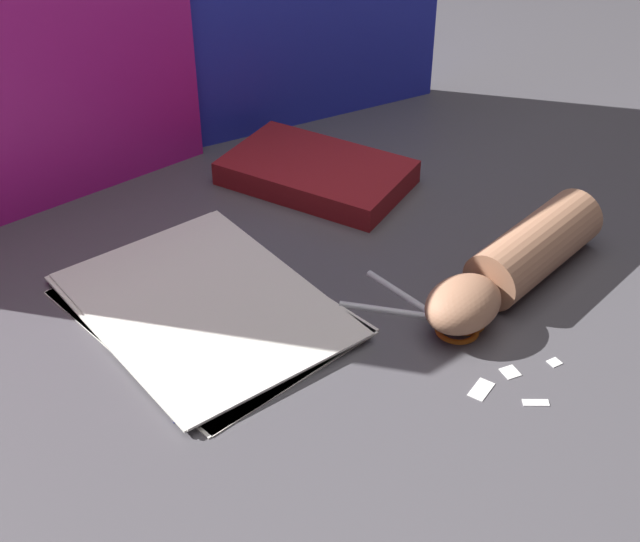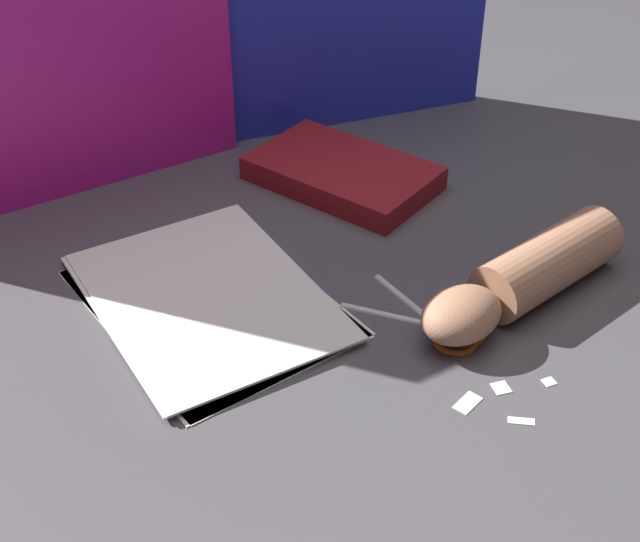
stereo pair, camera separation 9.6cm
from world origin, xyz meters
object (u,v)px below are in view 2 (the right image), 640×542
(book_closed, at_px, (343,173))
(paper_stack, at_px, (207,298))
(hand_forearm, at_px, (525,277))
(scissors, at_px, (437,324))

(book_closed, bearing_deg, paper_stack, -152.38)
(paper_stack, distance_m, hand_forearm, 0.36)
(paper_stack, bearing_deg, book_closed, 27.62)
(scissors, relative_size, hand_forearm, 0.56)
(book_closed, bearing_deg, scissors, -104.42)
(paper_stack, bearing_deg, hand_forearm, -31.35)
(book_closed, distance_m, hand_forearm, 0.33)
(scissors, bearing_deg, book_closed, 75.58)
(hand_forearm, bearing_deg, scissors, 172.81)
(paper_stack, bearing_deg, scissors, -41.40)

